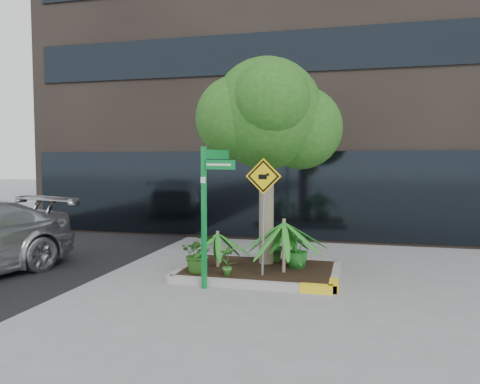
# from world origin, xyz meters

# --- Properties ---
(ground) EXTENTS (80.00, 80.00, 0.00)m
(ground) POSITION_xyz_m (0.00, 0.00, 0.00)
(ground) COLOR gray
(ground) RESTS_ON ground
(building) EXTENTS (18.00, 8.00, 15.00)m
(building) POSITION_xyz_m (0.50, 8.50, 7.50)
(building) COLOR #2D2621
(building) RESTS_ON ground
(planter) EXTENTS (3.35, 2.36, 0.15)m
(planter) POSITION_xyz_m (0.23, 0.27, 0.10)
(planter) COLOR #9E9E99
(planter) RESTS_ON ground
(tree) EXTENTS (3.15, 2.79, 4.72)m
(tree) POSITION_xyz_m (0.26, 0.80, 3.45)
(tree) COLOR gray
(tree) RESTS_ON ground
(palm_front) EXTENTS (1.24, 1.24, 1.38)m
(palm_front) POSITION_xyz_m (0.77, 0.04, 1.18)
(palm_front) COLOR gray
(palm_front) RESTS_ON ground
(palm_left) EXTENTS (0.86, 0.86, 0.96)m
(palm_left) POSITION_xyz_m (-0.70, 0.21, 0.87)
(palm_left) COLOR gray
(palm_left) RESTS_ON ground
(palm_back) EXTENTS (0.87, 0.87, 0.97)m
(palm_back) POSITION_xyz_m (0.72, 0.85, 0.87)
(palm_back) COLOR gray
(palm_back) RESTS_ON ground
(shrub_a) EXTENTS (0.94, 0.94, 0.79)m
(shrub_a) POSITION_xyz_m (-0.92, -0.41, 0.54)
(shrub_a) COLOR #285718
(shrub_a) RESTS_ON planter
(shrub_b) EXTENTS (0.68, 0.68, 0.86)m
(shrub_b) POSITION_xyz_m (0.98, 0.49, 0.58)
(shrub_b) COLOR #216F22
(shrub_b) RESTS_ON planter
(shrub_c) EXTENTS (0.44, 0.44, 0.62)m
(shrub_c) POSITION_xyz_m (-0.26, -0.55, 0.46)
(shrub_c) COLOR #327323
(shrub_c) RESTS_ON planter
(shrub_d) EXTENTS (0.59, 0.59, 0.77)m
(shrub_d) POSITION_xyz_m (0.46, 0.97, 0.54)
(shrub_d) COLOR #27671D
(shrub_d) RESTS_ON planter
(street_sign_post) EXTENTS (0.74, 0.99, 2.70)m
(street_sign_post) POSITION_xyz_m (-0.53, -0.97, 1.67)
(street_sign_post) COLOR #0B8232
(street_sign_post) RESTS_ON ground
(cattle_sign) EXTENTS (0.72, 0.23, 2.33)m
(cattle_sign) POSITION_xyz_m (0.40, -0.27, 1.73)
(cattle_sign) COLOR slate
(cattle_sign) RESTS_ON ground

